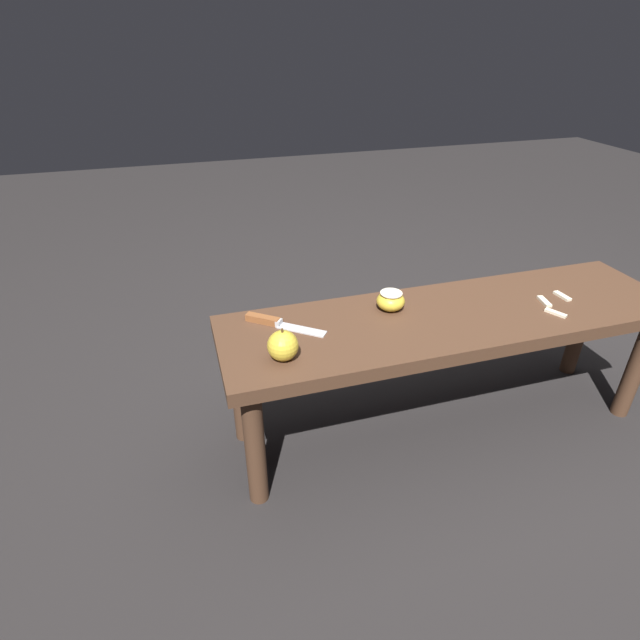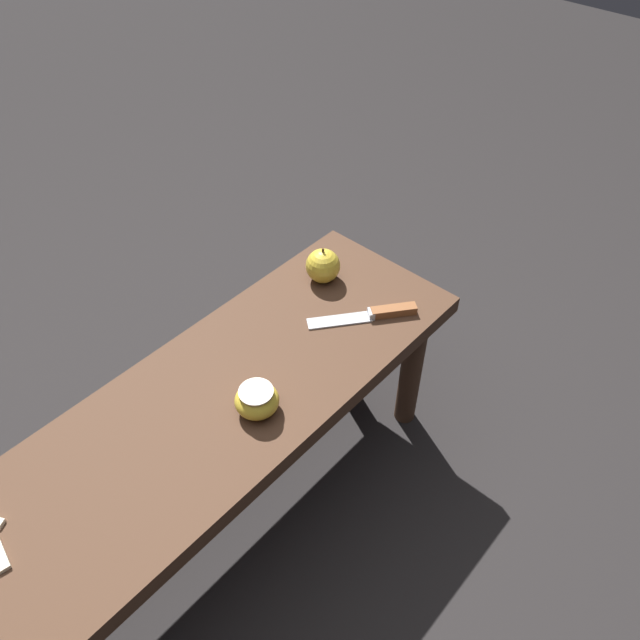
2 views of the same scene
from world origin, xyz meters
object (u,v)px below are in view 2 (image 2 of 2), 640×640
(apple_whole, at_px, (323,266))
(apple_cut, at_px, (257,400))
(wooden_bench, at_px, (165,462))
(knife, at_px, (378,313))

(apple_whole, bearing_deg, apple_cut, 23.73)
(wooden_bench, relative_size, apple_cut, 16.55)
(wooden_bench, relative_size, apple_whole, 15.50)
(wooden_bench, height_order, knife, knife)
(wooden_bench, relative_size, knife, 6.70)
(knife, height_order, apple_cut, apple_cut)
(apple_cut, bearing_deg, apple_whole, -156.27)
(knife, distance_m, apple_cut, 0.35)
(knife, relative_size, apple_whole, 2.31)
(wooden_bench, xyz_separation_m, knife, (-0.52, 0.09, 0.07))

